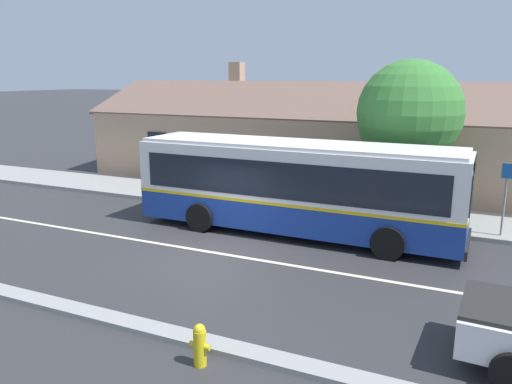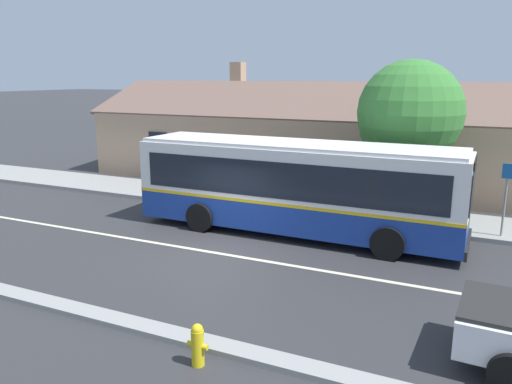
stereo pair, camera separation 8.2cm
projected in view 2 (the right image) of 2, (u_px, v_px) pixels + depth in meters
The scene contains 11 objects.
ground_plane at pixel (211, 252), 15.20m from camera, with size 300.00×300.00×0.00m, color #2D2D30.
sidewalk_far at pixel (284, 205), 20.48m from camera, with size 60.00×3.00×0.15m, color gray.
curb_near at pixel (102, 317), 10.99m from camera, with size 60.00×0.50×0.12m, color gray.
lane_divider_stripe at pixel (211, 252), 15.20m from camera, with size 60.00×0.16×0.01m, color beige.
community_building at pixel (363, 146), 25.34m from camera, with size 27.93×8.48×6.01m.
transit_bus at pixel (296, 185), 16.71m from camera, with size 10.99×2.85×3.10m.
bench_by_building at pixel (190, 184), 22.10m from camera, with size 1.73×0.51×0.94m.
bench_down_street at pixel (279, 197), 19.71m from camera, with size 1.83×0.51×0.94m.
street_tree_primary at pixel (406, 116), 18.33m from camera, with size 3.84×3.84×5.85m.
fire_hydrant at pixel (198, 344), 9.16m from camera, with size 0.42×0.24×0.83m.
bus_stop_sign at pixel (506, 191), 15.94m from camera, with size 0.36×0.07×2.40m.
Camera 2 is at (7.33, -12.47, 5.23)m, focal length 35.00 mm.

